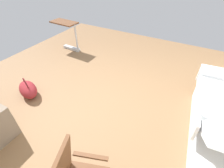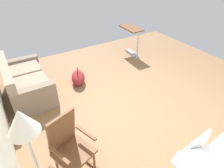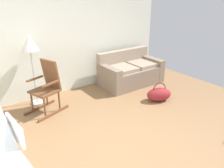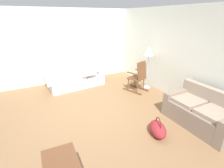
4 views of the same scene
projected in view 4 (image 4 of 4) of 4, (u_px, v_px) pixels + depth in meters
The scene contains 8 objects.
ground_plane at pixel (94, 112), 4.60m from camera, with size 6.82×6.82×0.00m, color olive.
back_wall at pixel (172, 53), 5.23m from camera, with size 5.66×0.10×2.70m, color silver.
side_wall at pixel (65, 47), 6.38m from camera, with size 0.10×5.35×2.70m, color silver.
hospital_bed at pixel (76, 78), 6.22m from camera, with size 1.14×2.13×1.12m.
couch at pixel (201, 113), 3.98m from camera, with size 1.60×0.86×0.85m.
rocking_chair at pixel (138, 77), 5.73m from camera, with size 0.87×0.69×1.05m.
floor_lamp at pixel (149, 54), 5.75m from camera, with size 0.34×0.34×1.48m.
duffel_bag at pixel (158, 129), 3.66m from camera, with size 0.64×0.51×0.43m.
Camera 4 is at (3.75, -1.43, 2.41)m, focal length 27.36 mm.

